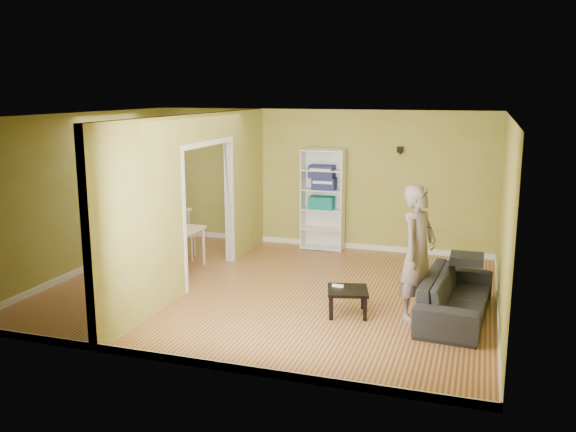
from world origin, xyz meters
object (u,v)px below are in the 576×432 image
(chair_near, at_px, (153,251))
(sofa, at_px, (456,289))
(bookshelf, at_px, (323,199))
(chair_left, at_px, (128,234))
(chair_far, at_px, (184,232))
(person, at_px, (418,241))
(coffee_table, at_px, (348,293))
(dining_table, at_px, (168,232))

(chair_near, bearing_deg, sofa, -20.28)
(bookshelf, xyz_separation_m, chair_left, (-2.97, -1.98, -0.45))
(chair_far, bearing_deg, bookshelf, -162.24)
(sofa, xyz_separation_m, person, (-0.50, -0.19, 0.66))
(sofa, relative_size, chair_left, 2.03)
(coffee_table, relative_size, chair_left, 0.53)
(coffee_table, relative_size, chair_far, 0.56)
(sofa, distance_m, chair_near, 4.67)
(coffee_table, distance_m, chair_left, 4.37)
(bookshelf, xyz_separation_m, chair_near, (-2.08, -2.67, -0.50))
(coffee_table, bearing_deg, sofa, 14.14)
(coffee_table, xyz_separation_m, chair_near, (-3.28, 0.62, 0.14))
(dining_table, bearing_deg, bookshelf, 42.70)
(chair_far, bearing_deg, person, 141.96)
(bookshelf, relative_size, dining_table, 1.72)
(coffee_table, bearing_deg, bookshelf, 110.06)
(person, distance_m, chair_left, 5.21)
(sofa, bearing_deg, bookshelf, 45.67)
(dining_table, height_order, chair_left, chair_left)
(chair_near, bearing_deg, chair_left, 125.02)
(dining_table, xyz_separation_m, chair_far, (0.03, 0.54, -0.13))
(bookshelf, height_order, coffee_table, bookshelf)
(dining_table, bearing_deg, sofa, -11.07)
(person, bearing_deg, bookshelf, 54.80)
(bookshelf, xyz_separation_m, chair_far, (-2.15, -1.47, -0.46))
(chair_left, height_order, chair_far, chair_left)
(sofa, bearing_deg, chair_far, 77.15)
(person, distance_m, coffee_table, 1.16)
(coffee_table, height_order, chair_left, chair_left)
(coffee_table, xyz_separation_m, dining_table, (-3.38, 1.28, 0.30))
(dining_table, height_order, chair_near, chair_near)
(sofa, bearing_deg, chair_left, 84.61)
(sofa, relative_size, person, 0.97)
(person, distance_m, dining_table, 4.43)
(chair_near, bearing_deg, coffee_table, -27.60)
(coffee_table, bearing_deg, person, 10.05)
(coffee_table, bearing_deg, chair_near, 169.35)
(chair_near, bearing_deg, chair_far, 76.46)
(person, xyz_separation_m, bookshelf, (-2.08, 3.14, -0.10))
(sofa, distance_m, dining_table, 4.86)
(sofa, height_order, dining_table, sofa)
(bookshelf, bearing_deg, sofa, -48.79)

